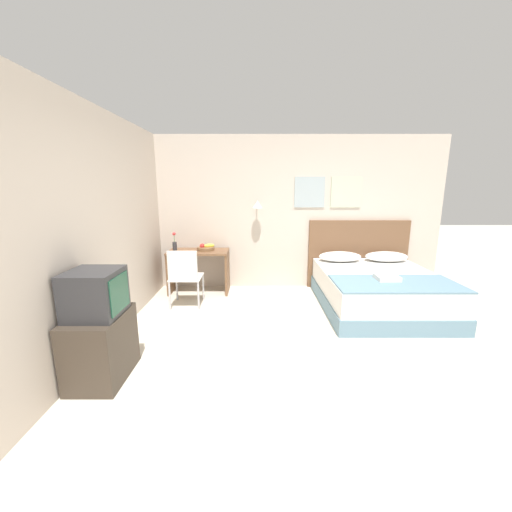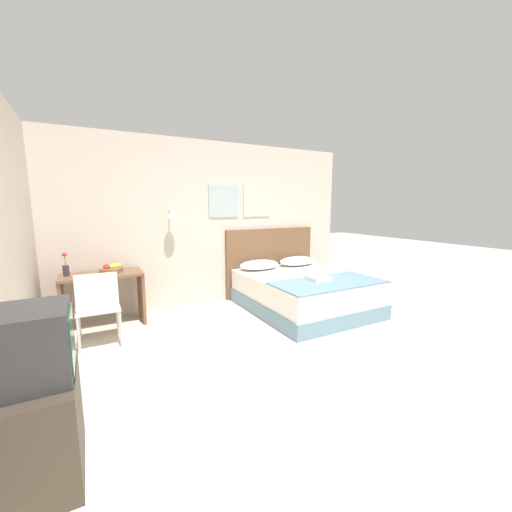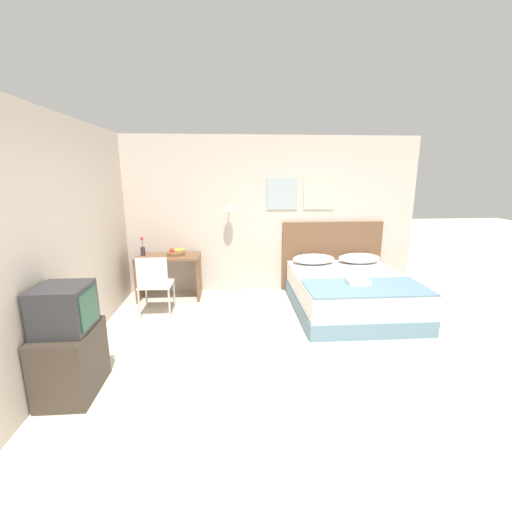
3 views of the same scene
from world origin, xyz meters
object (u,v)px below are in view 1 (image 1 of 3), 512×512
Objects in this scene: bed at (376,290)px; fruit_bowl at (205,248)px; throw_blanket at (395,283)px; tv_stand at (100,347)px; desk at (198,264)px; headboard at (357,254)px; desk_chair at (184,274)px; pillow_right at (385,256)px; flower_vase at (173,244)px; television at (94,293)px; folded_towel_near_foot at (386,277)px; pillow_left at (339,256)px.

fruit_bowl reaches higher than bed.
throw_blanket is 3.51m from tv_stand.
throw_blanket is 1.58× the size of desk.
desk_chair is at bearing -160.93° from headboard.
flower_vase is (-3.61, 0.03, 0.22)m from pillow_right.
headboard is 5.87× the size of fruit_bowl.
flower_vase is at bearing 179.57° from pillow_right.
headboard reaches higher than pillow_right.
flower_vase is (-0.32, 0.74, 0.32)m from desk_chair.
flower_vase is (-0.53, -0.00, 0.07)m from fruit_bowl.
bed is 1.12× the size of headboard.
desk is at bearing 83.26° from desk_chair.
television is at bearing -159.77° from throw_blanket.
pillow_right is at bearing 34.31° from tv_stand.
bed is 2.77× the size of pillow_right.
folded_towel_near_foot is 2.88m from fruit_bowl.
headboard reaches higher than pillow_left.
folded_towel_near_foot is 3.37m from flower_vase.
fruit_bowl is at bearing 153.59° from throw_blanket.
headboard is at bearing 40.45° from television.
desk_chair is at bearing -96.74° from desk.
fruit_bowl is 2.65m from tv_stand.
pillow_right is 3.62m from flower_vase.
tv_stand is at bearing -91.71° from flower_vase.
bed is 0.91m from pillow_left.
tv_stand is (-0.48, -2.52, -0.18)m from desk.
television is (-3.22, -1.35, 0.25)m from folded_towel_near_foot.
desk reaches higher than bed.
desk is at bearing -167.72° from fruit_bowl.
fruit_bowl is at bearing 12.28° from desk.
desk reaches higher than pillow_right.
television reaches higher than folded_towel_near_foot.
throw_blanket is at bearing -90.00° from bed.
pillow_left is 2.60m from desk_chair.
television reaches higher than pillow_right.
folded_towel_near_foot is at bearing -20.77° from flower_vase.
tv_stand reaches higher than bed.
pillow_right is 4.46m from television.
desk is 0.72m from desk_chair.
flower_vase is 0.67× the size of television.
headboard is at bearing 90.00° from throw_blanket.
pillow_left is 3.84m from television.
pillow_left is at bearing 41.04° from television.
pillow_right reaches higher than bed.
pillow_left is at bearing 15.97° from desk_chair.
desk is 1.13× the size of desk_chair.
television is at bearing -151.51° from bed.
desk is (-3.20, 0.00, -0.13)m from pillow_right.
pillow_right is at bearing 61.57° from bed.
flower_vase is (-2.82, 0.03, 0.22)m from pillow_left.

